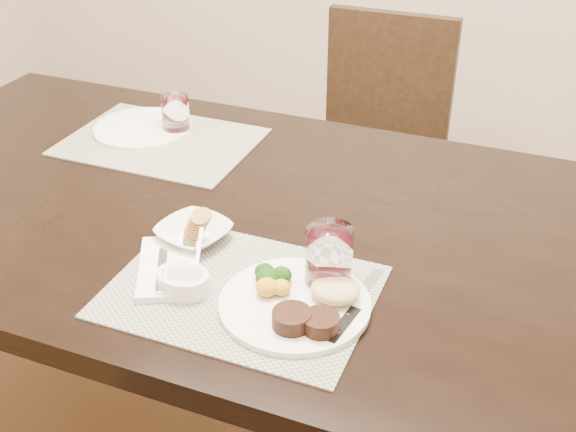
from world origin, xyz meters
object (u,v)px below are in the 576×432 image
at_px(steak_knife, 348,317).
at_px(far_plate, 143,128).
at_px(dinner_plate, 301,302).
at_px(wine_glass_near, 329,261).
at_px(chair_far, 377,141).
at_px(cracker_bowl, 194,232).

bearing_deg(steak_knife, far_plate, 152.30).
bearing_deg(dinner_plate, wine_glass_near, 74.77).
distance_m(wine_glass_near, far_plate, 0.79).
height_order(chair_far, cracker_bowl, chair_far).
xyz_separation_m(dinner_plate, steak_knife, (0.08, 0.00, -0.01)).
bearing_deg(cracker_bowl, chair_far, 85.86).
xyz_separation_m(chair_far, far_plate, (-0.45, -0.67, 0.26)).
distance_m(dinner_plate, far_plate, 0.83).
bearing_deg(dinner_plate, far_plate, 138.13).
xyz_separation_m(steak_knife, far_plate, (-0.72, 0.52, 0.00)).
distance_m(chair_far, steak_knife, 1.26).
height_order(dinner_plate, steak_knife, dinner_plate).
distance_m(chair_far, cracker_bowl, 1.12).
height_order(wine_glass_near, far_plate, wine_glass_near).
height_order(chair_far, dinner_plate, chair_far).
height_order(dinner_plate, far_plate, dinner_plate).
bearing_deg(cracker_bowl, wine_glass_near, -7.43).
xyz_separation_m(chair_far, wine_glass_near, (0.21, -1.12, 0.30)).
bearing_deg(wine_glass_near, far_plate, 145.98).
relative_size(cracker_bowl, wine_glass_near, 1.42).
bearing_deg(dinner_plate, cracker_bowl, 153.50).
relative_size(chair_far, cracker_bowl, 5.46).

